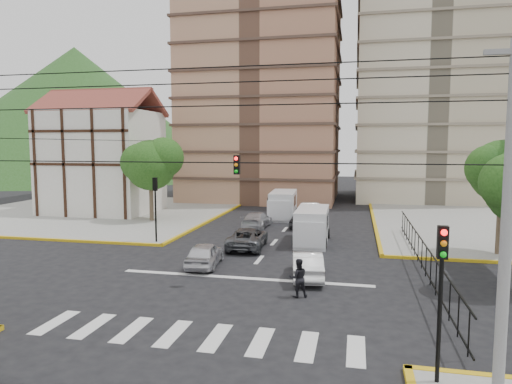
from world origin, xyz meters
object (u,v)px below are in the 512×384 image
(van_right_lane, at_px, (312,227))
(car_silver_front_left, at_px, (205,254))
(car_white_front_right, at_px, (307,265))
(pedestrian_crosswalk, at_px, (298,278))
(traffic_light_se, at_px, (441,278))
(traffic_light_nw, at_px, (155,199))
(van_left_lane, at_px, (283,206))

(van_right_lane, distance_m, car_silver_front_left, 8.93)
(car_white_front_right, xyz_separation_m, pedestrian_crosswalk, (-0.09, -3.00, 0.17))
(traffic_light_se, bearing_deg, van_right_lane, 106.19)
(van_right_lane, height_order, car_silver_front_left, van_right_lane)
(traffic_light_nw, bearing_deg, van_left_lane, 61.78)
(traffic_light_nw, height_order, van_right_lane, traffic_light_nw)
(traffic_light_nw, height_order, pedestrian_crosswalk, traffic_light_nw)
(van_right_lane, distance_m, car_white_front_right, 8.27)
(traffic_light_se, xyz_separation_m, van_left_lane, (-8.85, 28.17, -1.90))
(traffic_light_se, xyz_separation_m, car_silver_front_left, (-10.46, 10.75, -2.43))
(traffic_light_nw, height_order, car_white_front_right, traffic_light_nw)
(car_white_front_right, distance_m, pedestrian_crosswalk, 3.00)
(traffic_light_nw, relative_size, car_white_front_right, 1.05)
(traffic_light_nw, distance_m, car_white_front_right, 12.66)
(car_white_front_right, bearing_deg, traffic_light_nw, -36.95)
(traffic_light_nw, xyz_separation_m, van_right_lane, (10.39, 2.36, -1.95))
(van_left_lane, height_order, car_silver_front_left, van_left_lane)
(traffic_light_se, relative_size, traffic_light_nw, 1.00)
(car_silver_front_left, relative_size, pedestrian_crosswalk, 2.31)
(pedestrian_crosswalk, bearing_deg, car_silver_front_left, -55.83)
(traffic_light_se, bearing_deg, car_white_front_right, 115.56)
(traffic_light_nw, xyz_separation_m, pedestrian_crosswalk, (10.86, -8.88, -2.25))
(car_white_front_right, bearing_deg, car_silver_front_left, -18.78)
(traffic_light_se, distance_m, van_right_lane, 18.80)
(traffic_light_se, bearing_deg, traffic_light_nw, 135.00)
(traffic_light_nw, bearing_deg, pedestrian_crosswalk, -39.25)
(van_right_lane, distance_m, pedestrian_crosswalk, 11.25)
(van_left_lane, distance_m, car_silver_front_left, 17.50)
(traffic_light_se, distance_m, pedestrian_crosswalk, 8.53)
(traffic_light_se, height_order, pedestrian_crosswalk, traffic_light_se)
(traffic_light_se, xyz_separation_m, car_white_front_right, (-4.65, 9.72, -2.42))
(van_left_lane, relative_size, pedestrian_crosswalk, 3.25)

